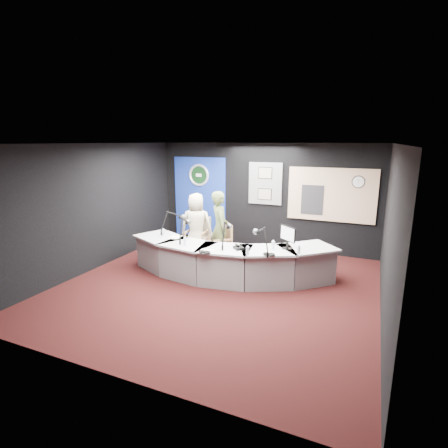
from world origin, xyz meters
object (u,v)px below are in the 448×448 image
at_px(armchair_right, 220,245).
at_px(person_man, 196,225).
at_px(broadcast_desk, 226,260).
at_px(person_woman, 220,228).
at_px(armchair_left, 197,239).

bearing_deg(armchair_right, person_man, -149.87).
xyz_separation_m(broadcast_desk, person_woman, (-0.47, 0.75, 0.49)).
bearing_deg(armchair_right, armchair_left, -149.87).
relative_size(armchair_left, armchair_right, 0.99).
height_order(armchair_left, armchair_right, armchair_right).
bearing_deg(broadcast_desk, armchair_right, 122.25).
relative_size(broadcast_desk, person_man, 2.80).
relative_size(armchair_right, person_man, 0.55).
height_order(broadcast_desk, armchair_right, armchair_right).
distance_m(broadcast_desk, armchair_right, 0.89).
relative_size(armchair_left, person_woman, 0.51).
bearing_deg(broadcast_desk, armchair_left, 140.36).
relative_size(armchair_left, person_man, 0.55).
bearing_deg(armchair_left, broadcast_desk, -45.98).
xyz_separation_m(armchair_left, person_man, (0.00, 0.00, 0.36)).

